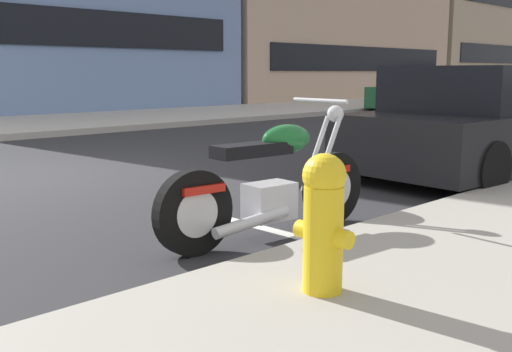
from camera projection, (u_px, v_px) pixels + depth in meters
ground_plane at (61, 175)px, 7.87m from camera, size 260.00×260.00×0.00m
sidewalk_far_curb at (289, 109)px, 21.03m from camera, size 120.00×5.00×0.14m
parking_stall_stripe at (270, 230)px, 5.14m from camera, size 0.12×2.20×0.01m
parked_motorcycle at (272, 186)px, 4.85m from camera, size 2.13×0.62×1.12m
parked_car_far_down_curb at (481, 124)px, 7.85m from camera, size 4.17×2.11×1.42m
car_opposite_curb at (420, 92)px, 20.64m from camera, size 4.22×2.00×1.38m
fire_hydrant at (323, 219)px, 3.25m from camera, size 0.24×0.36×0.77m
townhouse_behind_pole at (290, 11)px, 30.57m from camera, size 15.05×9.65×8.81m
townhouse_far_uphill at (420, 10)px, 40.86m from camera, size 12.42×11.67×11.08m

